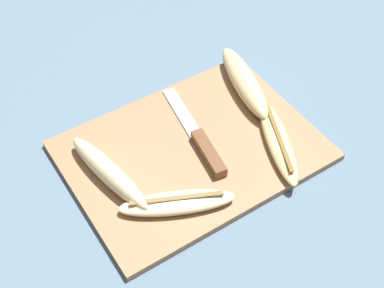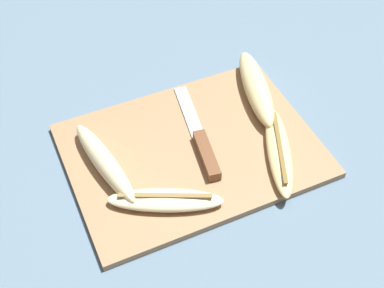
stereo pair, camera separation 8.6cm
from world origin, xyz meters
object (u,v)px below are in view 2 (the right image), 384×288
at_px(banana_spotted_left, 279,151).
at_px(banana_pale_long, 165,200).
at_px(banana_mellow_near, 256,88).
at_px(knife, 203,146).
at_px(banana_cream_curved, 105,162).

height_order(banana_spotted_left, banana_pale_long, same).
height_order(banana_spotted_left, banana_mellow_near, banana_mellow_near).
height_order(knife, banana_spotted_left, banana_spotted_left).
bearing_deg(banana_mellow_near, banana_spotted_left, -103.79).
height_order(banana_mellow_near, banana_pale_long, banana_mellow_near).
bearing_deg(banana_pale_long, knife, 37.98).
relative_size(knife, banana_mellow_near, 1.11).
bearing_deg(banana_spotted_left, banana_pale_long, -175.87).
bearing_deg(banana_mellow_near, banana_cream_curved, -170.03).
xyz_separation_m(banana_spotted_left, banana_mellow_near, (0.03, 0.14, 0.01)).
distance_m(knife, banana_mellow_near, 0.16).
distance_m(knife, banana_pale_long, 0.12).
distance_m(knife, banana_spotted_left, 0.12).
bearing_deg(knife, banana_spotted_left, -21.09).
xyz_separation_m(banana_cream_curved, banana_spotted_left, (0.26, -0.09, -0.01)).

